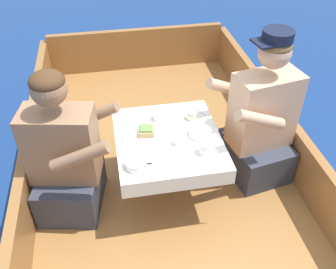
{
  "coord_description": "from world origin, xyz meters",
  "views": [
    {
      "loc": [
        -0.32,
        -1.66,
        2.2
      ],
      "look_at": [
        0.0,
        0.08,
        0.79
      ],
      "focal_mm": 40.0,
      "sensor_mm": 36.0,
      "label": 1
    }
  ],
  "objects_px": {
    "sandwich": "(146,131)",
    "coffee_cup_starboard": "(159,115)",
    "person_port": "(66,159)",
    "person_starboard": "(260,123)",
    "coffee_cup_center": "(179,140)",
    "coffee_cup_port": "(205,148)",
    "tin_can": "(191,115)"
  },
  "relations": [
    {
      "from": "person_starboard",
      "to": "coffee_cup_center",
      "type": "distance_m",
      "value": 0.58
    },
    {
      "from": "coffee_cup_port",
      "to": "sandwich",
      "type": "bearing_deg",
      "value": 143.89
    },
    {
      "from": "coffee_cup_port",
      "to": "coffee_cup_starboard",
      "type": "relative_size",
      "value": 0.92
    },
    {
      "from": "coffee_cup_starboard",
      "to": "coffee_cup_center",
      "type": "xyz_separation_m",
      "value": [
        0.08,
        -0.27,
        -0.0
      ]
    },
    {
      "from": "person_starboard",
      "to": "tin_can",
      "type": "relative_size",
      "value": 15.58
    },
    {
      "from": "coffee_cup_port",
      "to": "tin_can",
      "type": "distance_m",
      "value": 0.34
    },
    {
      "from": "person_port",
      "to": "coffee_cup_starboard",
      "type": "bearing_deg",
      "value": 31.82
    },
    {
      "from": "person_port",
      "to": "person_starboard",
      "type": "distance_m",
      "value": 1.24
    },
    {
      "from": "person_starboard",
      "to": "coffee_cup_port",
      "type": "distance_m",
      "value": 0.5
    },
    {
      "from": "coffee_cup_port",
      "to": "coffee_cup_starboard",
      "type": "bearing_deg",
      "value": 118.58
    },
    {
      "from": "person_starboard",
      "to": "tin_can",
      "type": "height_order",
      "value": "person_starboard"
    },
    {
      "from": "person_starboard",
      "to": "coffee_cup_port",
      "type": "bearing_deg",
      "value": 17.6
    },
    {
      "from": "person_port",
      "to": "coffee_cup_port",
      "type": "relative_size",
      "value": 9.71
    },
    {
      "from": "coffee_cup_center",
      "to": "tin_can",
      "type": "xyz_separation_m",
      "value": [
        0.13,
        0.23,
        -0.0
      ]
    },
    {
      "from": "coffee_cup_starboard",
      "to": "sandwich",
      "type": "bearing_deg",
      "value": -124.28
    },
    {
      "from": "person_port",
      "to": "sandwich",
      "type": "distance_m",
      "value": 0.51
    },
    {
      "from": "coffee_cup_starboard",
      "to": "tin_can",
      "type": "distance_m",
      "value": 0.21
    },
    {
      "from": "sandwich",
      "to": "coffee_cup_starboard",
      "type": "distance_m",
      "value": 0.18
    },
    {
      "from": "coffee_cup_port",
      "to": "tin_can",
      "type": "xyz_separation_m",
      "value": [
        -0.0,
        0.34,
        -0.01
      ]
    },
    {
      "from": "person_starboard",
      "to": "coffee_cup_starboard",
      "type": "distance_m",
      "value": 0.66
    },
    {
      "from": "coffee_cup_center",
      "to": "sandwich",
      "type": "bearing_deg",
      "value": 147.04
    },
    {
      "from": "coffee_cup_center",
      "to": "tin_can",
      "type": "relative_size",
      "value": 1.35
    },
    {
      "from": "person_starboard",
      "to": "coffee_cup_center",
      "type": "bearing_deg",
      "value": 1.83
    },
    {
      "from": "sandwich",
      "to": "coffee_cup_starboard",
      "type": "bearing_deg",
      "value": 55.72
    },
    {
      "from": "person_port",
      "to": "coffee_cup_starboard",
      "type": "relative_size",
      "value": 8.91
    },
    {
      "from": "sandwich",
      "to": "tin_can",
      "type": "distance_m",
      "value": 0.33
    },
    {
      "from": "person_starboard",
      "to": "coffee_cup_starboard",
      "type": "xyz_separation_m",
      "value": [
        -0.64,
        0.14,
        0.05
      ]
    },
    {
      "from": "sandwich",
      "to": "coffee_cup_center",
      "type": "relative_size",
      "value": 1.16
    },
    {
      "from": "coffee_cup_port",
      "to": "coffee_cup_starboard",
      "type": "height_order",
      "value": "coffee_cup_port"
    },
    {
      "from": "coffee_cup_starboard",
      "to": "coffee_cup_center",
      "type": "distance_m",
      "value": 0.28
    },
    {
      "from": "sandwich",
      "to": "coffee_cup_center",
      "type": "distance_m",
      "value": 0.21
    },
    {
      "from": "person_port",
      "to": "tin_can",
      "type": "bearing_deg",
      "value": 24.15
    }
  ]
}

